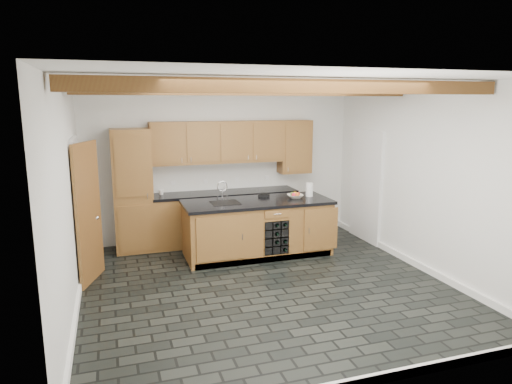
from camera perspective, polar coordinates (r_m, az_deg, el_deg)
ground at (r=6.56m, az=1.21°, el=-11.55°), size 5.00×5.00×0.00m
room_shell at (r=6.61m, az=-0.94°, el=2.39°), size 5.01×5.00×5.00m
back_cabinetry at (r=8.27m, az=-6.30°, el=0.26°), size 3.65×0.62×2.20m
island at (r=7.66m, az=0.26°, el=-4.51°), size 2.48×0.96×0.93m
faucet at (r=7.43m, az=-3.94°, el=-1.05°), size 0.45×0.40×0.34m
kitchen_scale at (r=7.87m, az=0.97°, el=-0.38°), size 0.22×0.16×0.06m
fruit_bowl at (r=7.77m, az=4.92°, el=-0.54°), size 0.29×0.29×0.07m
fruit_cluster at (r=7.76m, az=4.92°, el=-0.29°), size 0.16×0.17×0.07m
paper_towel at (r=7.93m, az=6.69°, el=0.29°), size 0.12×0.12×0.23m
mug at (r=8.19m, az=-11.76°, el=-0.04°), size 0.10×0.10×0.09m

